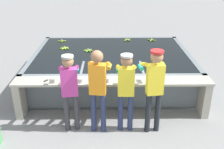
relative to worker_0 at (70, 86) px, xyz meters
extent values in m
plane|color=gray|center=(0.85, 0.28, -0.99)|extent=(80.00, 80.00, 0.00)
cube|color=slate|center=(0.85, 2.30, -0.96)|extent=(4.31, 3.14, 0.06)
cube|color=slate|center=(0.85, 0.79, -0.56)|extent=(4.31, 0.12, 0.87)
cube|color=slate|center=(0.85, 3.81, -0.56)|extent=(4.31, 0.12, 0.87)
cube|color=slate|center=(-1.25, 2.30, -0.56)|extent=(0.12, 3.14, 0.87)
cube|color=slate|center=(2.95, 2.30, -0.56)|extent=(0.12, 3.14, 0.87)
cube|color=black|center=(0.85, 2.30, -0.53)|extent=(4.07, 2.90, 0.81)
cube|color=slate|center=(0.13, 1.25, -0.56)|extent=(0.06, 0.80, 0.87)
cube|color=slate|center=(1.57, 1.25, -0.56)|extent=(0.06, 0.80, 0.87)
cube|color=#A8A393|center=(0.85, 0.50, -0.14)|extent=(4.31, 0.45, 0.05)
cube|color=#A8A393|center=(-1.21, 0.50, -0.58)|extent=(0.16, 0.41, 0.82)
cube|color=#A8A393|center=(2.91, 0.50, -0.58)|extent=(0.16, 0.41, 0.82)
cylinder|color=#38383D|center=(-0.09, -0.05, -0.59)|extent=(0.11, 0.11, 0.81)
cylinder|color=#38383D|center=(0.10, -0.02, -0.59)|extent=(0.11, 0.11, 0.81)
cube|color=#BC388E|center=(0.00, -0.03, 0.10)|extent=(0.34, 0.21, 0.57)
sphere|color=#9E704C|center=(0.00, -0.03, 0.53)|extent=(0.22, 0.22, 0.22)
cylinder|color=#9E9E99|center=(0.00, -0.03, 0.63)|extent=(0.23, 0.23, 0.04)
cylinder|color=#BC388E|center=(-0.19, 0.19, 0.30)|extent=(0.12, 0.32, 0.18)
cylinder|color=teal|center=(-0.22, 0.44, 0.14)|extent=(0.11, 0.21, 0.08)
cylinder|color=#BC388E|center=(0.13, 0.23, 0.30)|extent=(0.12, 0.32, 0.18)
cylinder|color=teal|center=(0.10, 0.48, 0.14)|extent=(0.11, 0.21, 0.08)
cylinder|color=navy|center=(0.46, -0.07, -0.56)|extent=(0.11, 0.11, 0.87)
cylinder|color=navy|center=(0.65, -0.10, -0.56)|extent=(0.11, 0.11, 0.87)
cube|color=orange|center=(0.55, -0.09, 0.19)|extent=(0.34, 0.21, 0.62)
sphere|color=#896042|center=(0.55, -0.09, 0.64)|extent=(0.24, 0.24, 0.24)
cylinder|color=orange|center=(0.43, 0.18, 0.41)|extent=(0.12, 0.32, 0.18)
cylinder|color=gold|center=(0.46, 0.43, 0.24)|extent=(0.11, 0.21, 0.08)
cylinder|color=orange|center=(0.75, 0.14, 0.41)|extent=(0.12, 0.32, 0.18)
cylinder|color=gold|center=(0.78, 0.39, 0.24)|extent=(0.11, 0.21, 0.08)
cylinder|color=navy|center=(1.00, -0.05, -0.58)|extent=(0.11, 0.11, 0.82)
cylinder|color=navy|center=(1.20, -0.06, -0.58)|extent=(0.11, 0.11, 0.82)
cube|color=yellow|center=(1.10, -0.05, 0.11)|extent=(0.32, 0.18, 0.58)
sphere|color=#896042|center=(1.10, -0.05, 0.55)|extent=(0.22, 0.22, 0.22)
cylinder|color=#9E9E99|center=(1.10, -0.05, 0.65)|extent=(0.23, 0.23, 0.04)
cylinder|color=yellow|center=(0.95, 0.20, 0.32)|extent=(0.09, 0.31, 0.18)
cylinder|color=teal|center=(0.96, 0.45, 0.15)|extent=(0.09, 0.20, 0.08)
cylinder|color=yellow|center=(1.27, 0.19, 0.32)|extent=(0.09, 0.31, 0.18)
cylinder|color=teal|center=(1.28, 0.44, 0.15)|extent=(0.09, 0.20, 0.08)
cylinder|color=#1E2328|center=(1.56, -0.12, -0.56)|extent=(0.11, 0.11, 0.87)
cylinder|color=#1E2328|center=(1.75, -0.09, -0.56)|extent=(0.11, 0.11, 0.87)
cube|color=yellow|center=(1.65, -0.10, 0.18)|extent=(0.34, 0.21, 0.61)
sphere|color=#9E704C|center=(1.65, -0.10, 0.63)|extent=(0.23, 0.23, 0.23)
cylinder|color=red|center=(1.65, -0.10, 0.74)|extent=(0.25, 0.25, 0.04)
cylinder|color=yellow|center=(1.46, 0.12, 0.40)|extent=(0.12, 0.32, 0.18)
cylinder|color=#1EA3AD|center=(1.43, 0.37, 0.24)|extent=(0.11, 0.21, 0.08)
cylinder|color=yellow|center=(1.78, 0.17, 0.40)|extent=(0.12, 0.32, 0.18)
cylinder|color=#1EA3AD|center=(1.74, 0.41, 0.24)|extent=(0.11, 0.21, 0.08)
ellipsoid|color=#75A333|center=(0.13, 2.44, -0.10)|extent=(0.17, 0.09, 0.04)
ellipsoid|color=#75A333|center=(0.16, 2.41, -0.10)|extent=(0.09, 0.17, 0.04)
ellipsoid|color=#75A333|center=(0.21, 2.41, -0.10)|extent=(0.12, 0.16, 0.04)
ellipsoid|color=#75A333|center=(0.24, 2.45, -0.10)|extent=(0.17, 0.05, 0.04)
ellipsoid|color=#75A333|center=(0.22, 2.50, -0.10)|extent=(0.14, 0.15, 0.04)
ellipsoid|color=#75A333|center=(0.17, 2.51, -0.10)|extent=(0.06, 0.17, 0.04)
ellipsoid|color=#75A333|center=(0.13, 2.49, -0.10)|extent=(0.16, 0.12, 0.04)
cylinder|color=tan|center=(0.18, 2.46, -0.07)|extent=(0.03, 0.03, 0.04)
ellipsoid|color=#8CB738|center=(-0.48, 2.70, -0.10)|extent=(0.16, 0.13, 0.04)
ellipsoid|color=#8CB738|center=(-0.52, 2.72, -0.10)|extent=(0.04, 0.17, 0.04)
ellipsoid|color=#8CB738|center=(-0.57, 2.70, -0.10)|extent=(0.15, 0.14, 0.04)
ellipsoid|color=#8CB738|center=(-0.58, 2.66, -0.10)|extent=(0.17, 0.07, 0.04)
ellipsoid|color=#8CB738|center=(-0.55, 2.62, -0.10)|extent=(0.11, 0.17, 0.04)
ellipsoid|color=#8CB738|center=(-0.50, 2.62, -0.10)|extent=(0.10, 0.17, 0.04)
ellipsoid|color=#8CB738|center=(-0.47, 2.66, -0.10)|extent=(0.17, 0.08, 0.04)
cylinder|color=tan|center=(-0.52, 2.67, -0.07)|extent=(0.03, 0.03, 0.04)
ellipsoid|color=#9EC642|center=(2.06, 1.43, -0.10)|extent=(0.12, 0.16, 0.04)
ellipsoid|color=#9EC642|center=(2.01, 1.43, -0.10)|extent=(0.11, 0.17, 0.04)
ellipsoid|color=#9EC642|center=(1.98, 1.39, -0.10)|extent=(0.17, 0.05, 0.04)
ellipsoid|color=#9EC642|center=(2.00, 1.34, -0.10)|extent=(0.12, 0.16, 0.04)
ellipsoid|color=#9EC642|center=(2.06, 1.33, -0.10)|extent=(0.11, 0.17, 0.04)
ellipsoid|color=#9EC642|center=(2.09, 1.38, -0.10)|extent=(0.17, 0.05, 0.04)
cylinder|color=tan|center=(2.03, 1.38, -0.07)|extent=(0.03, 0.03, 0.04)
ellipsoid|color=#7FAD33|center=(-0.77, 3.37, -0.10)|extent=(0.17, 0.06, 0.04)
ellipsoid|color=#7FAD33|center=(-0.70, 3.32, -0.10)|extent=(0.06, 0.17, 0.04)
ellipsoid|color=#7FAD33|center=(-0.66, 3.39, -0.10)|extent=(0.17, 0.06, 0.04)
ellipsoid|color=#7FAD33|center=(-0.72, 3.43, -0.10)|extent=(0.06, 0.17, 0.04)
cylinder|color=tan|center=(-0.71, 3.38, -0.07)|extent=(0.03, 0.03, 0.04)
ellipsoid|color=#7FAD33|center=(2.10, 3.41, -0.10)|extent=(0.11, 0.17, 0.04)
ellipsoid|color=#7FAD33|center=(2.18, 3.44, -0.10)|extent=(0.17, 0.11, 0.04)
ellipsoid|color=#7FAD33|center=(2.15, 3.51, -0.10)|extent=(0.11, 0.17, 0.04)
ellipsoid|color=#7FAD33|center=(2.08, 3.48, -0.10)|extent=(0.17, 0.11, 0.04)
cylinder|color=tan|center=(2.13, 3.46, -0.07)|extent=(0.03, 0.03, 0.04)
ellipsoid|color=#7FAD33|center=(1.32, 3.54, -0.10)|extent=(0.13, 0.16, 0.04)
ellipsoid|color=#7FAD33|center=(1.31, 3.46, -0.10)|extent=(0.16, 0.13, 0.04)
ellipsoid|color=#7FAD33|center=(1.39, 3.45, -0.10)|extent=(0.13, 0.16, 0.04)
ellipsoid|color=#7FAD33|center=(1.40, 3.53, -0.10)|extent=(0.16, 0.13, 0.04)
cylinder|color=tan|center=(1.36, 3.49, -0.07)|extent=(0.03, 0.03, 0.04)
ellipsoid|color=#7FAD33|center=(0.45, 2.08, -0.10)|extent=(0.10, 0.17, 0.04)
ellipsoid|color=#7FAD33|center=(0.51, 2.08, -0.10)|extent=(0.13, 0.16, 0.04)
ellipsoid|color=#7FAD33|center=(0.53, 2.13, -0.10)|extent=(0.17, 0.05, 0.04)
ellipsoid|color=#7FAD33|center=(0.50, 2.18, -0.10)|extent=(0.10, 0.17, 0.04)
ellipsoid|color=#7FAD33|center=(0.44, 2.17, -0.10)|extent=(0.13, 0.16, 0.04)
ellipsoid|color=#7FAD33|center=(0.42, 2.12, -0.10)|extent=(0.17, 0.05, 0.04)
cylinder|color=tan|center=(0.47, 2.13, -0.07)|extent=(0.03, 0.03, 0.04)
cube|color=silver|center=(-0.46, 0.64, -0.11)|extent=(0.14, 0.18, 0.00)
cube|color=black|center=(-0.58, 0.48, -0.11)|extent=(0.08, 0.10, 0.02)
camera|label=1|loc=(0.78, -4.60, 2.30)|focal=42.00mm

